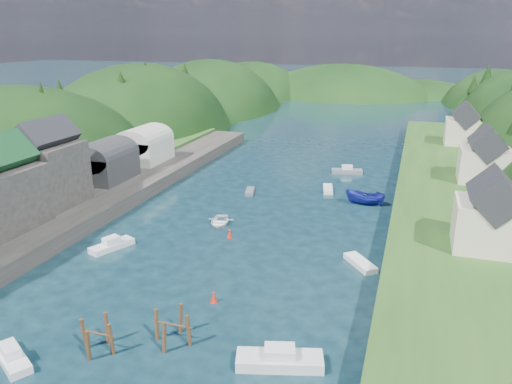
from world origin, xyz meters
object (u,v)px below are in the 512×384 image
(piling_cluster_far, at_px, (173,330))
(channel_buoy_near, at_px, (214,297))
(channel_buoy_far, at_px, (230,234))
(piling_cluster_near, at_px, (98,339))

(piling_cluster_far, bearing_deg, channel_buoy_near, 83.80)
(piling_cluster_far, xyz_separation_m, channel_buoy_near, (0.73, 6.72, -0.59))
(channel_buoy_far, bearing_deg, piling_cluster_far, -81.34)
(piling_cluster_near, height_order, channel_buoy_far, piling_cluster_near)
(channel_buoy_near, distance_m, channel_buoy_far, 15.11)
(piling_cluster_far, height_order, channel_buoy_far, piling_cluster_far)
(piling_cluster_far, height_order, channel_buoy_near, piling_cluster_far)
(channel_buoy_far, bearing_deg, piling_cluster_near, -94.03)
(piling_cluster_near, xyz_separation_m, channel_buoy_far, (1.70, 24.15, -0.57))
(piling_cluster_near, height_order, channel_buoy_near, piling_cluster_near)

